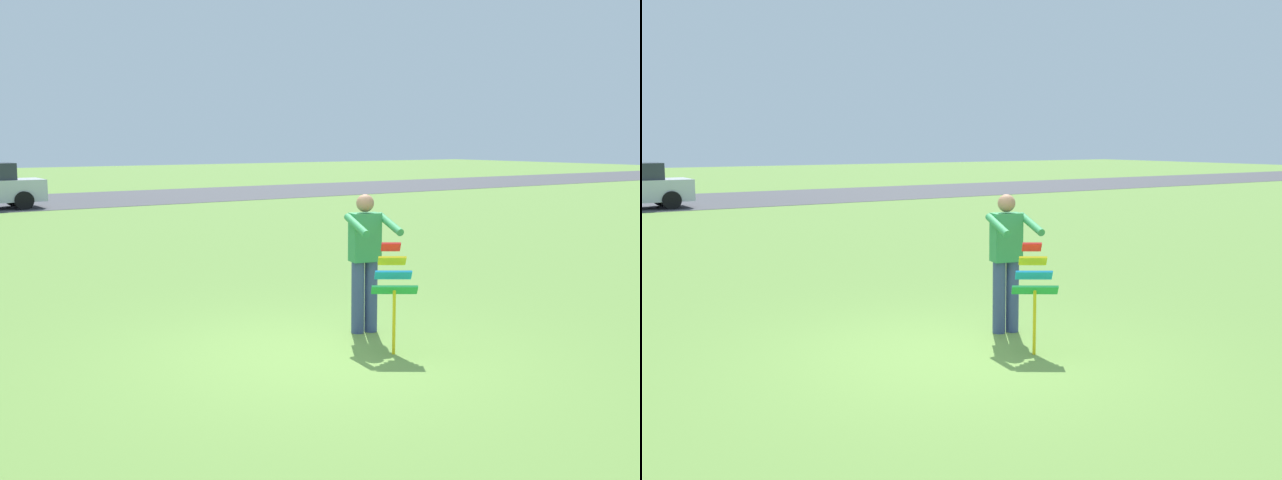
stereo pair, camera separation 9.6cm
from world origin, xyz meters
The scene contains 3 objects.
ground_plane centered at (0.00, 0.00, 0.00)m, with size 120.00×120.00×0.00m, color olive.
person_kite_flyer centered at (0.99, 0.49, 0.95)m, with size 0.65×0.73×1.73m.
kite_held centered at (0.78, -0.31, 0.82)m, with size 0.66×0.73×1.21m.
Camera 2 is at (-4.32, -6.68, 2.39)m, focal length 41.11 mm.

